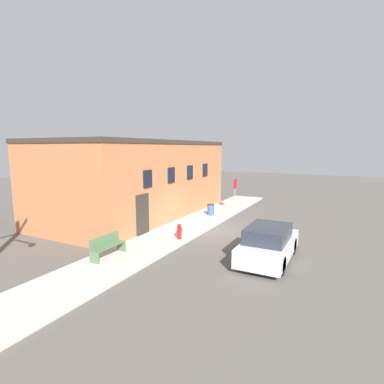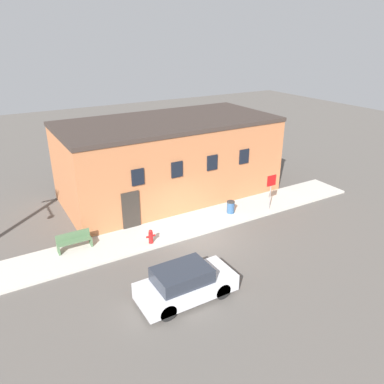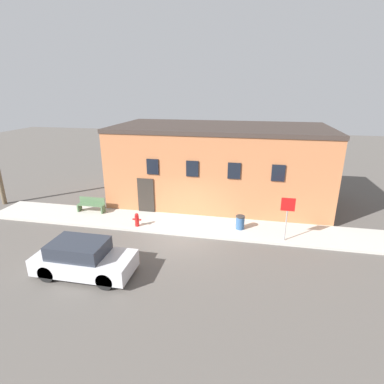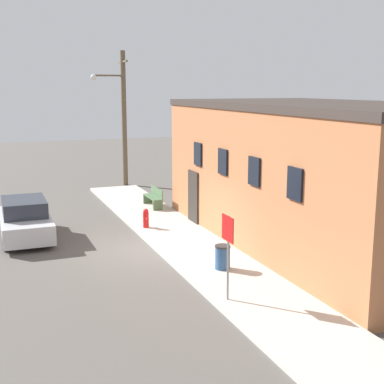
{
  "view_description": "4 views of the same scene",
  "coord_description": "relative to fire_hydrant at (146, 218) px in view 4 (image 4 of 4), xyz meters",
  "views": [
    {
      "loc": [
        -14.76,
        -6.63,
        4.53
      ],
      "look_at": [
        0.4,
        1.28,
        2.0
      ],
      "focal_mm": 28.0,
      "sensor_mm": 36.0,
      "label": 1
    },
    {
      "loc": [
        -9.01,
        -14.71,
        9.92
      ],
      "look_at": [
        0.4,
        1.28,
        2.0
      ],
      "focal_mm": 35.0,
      "sensor_mm": 36.0,
      "label": 2
    },
    {
      "loc": [
        3.36,
        -13.45,
        7.19
      ],
      "look_at": [
        0.4,
        1.28,
        2.0
      ],
      "focal_mm": 28.0,
      "sensor_mm": 36.0,
      "label": 3
    },
    {
      "loc": [
        17.01,
        -5.19,
        5.5
      ],
      "look_at": [
        0.4,
        1.28,
        2.0
      ],
      "focal_mm": 50.0,
      "sensor_mm": 36.0,
      "label": 4
    }
  ],
  "objects": [
    {
      "name": "parked_car",
      "position": [
        -0.54,
        -4.46,
        0.2
      ],
      "size": [
        3.98,
        1.73,
        1.46
      ],
      "color": "black",
      "rests_on": "ground"
    },
    {
      "name": "trash_bin",
      "position": [
        5.5,
        0.77,
        -0.0
      ],
      "size": [
        0.48,
        0.48,
        0.73
      ],
      "color": "#2D517F",
      "rests_on": "sidewalk"
    },
    {
      "name": "sidewalk",
      "position": [
        2.48,
        0.81,
        -0.43
      ],
      "size": [
        23.12,
        2.56,
        0.12
      ],
      "color": "#BCB7AD",
      "rests_on": "ground"
    },
    {
      "name": "utility_pole",
      "position": [
        -9.93,
        1.62,
        3.51
      ],
      "size": [
        1.8,
        1.93,
        7.48
      ],
      "color": "brown",
      "rests_on": "ground"
    },
    {
      "name": "ground_plane",
      "position": [
        2.48,
        -0.47,
        -0.49
      ],
      "size": [
        80.0,
        80.0,
        0.0
      ],
      "primitive_type": "plane",
      "color": "#56514C"
    },
    {
      "name": "brick_building",
      "position": [
        3.82,
        5.31,
        2.01
      ],
      "size": [
        13.44,
        6.58,
        5.0
      ],
      "color": "#B26B42",
      "rests_on": "ground"
    },
    {
      "name": "fire_hydrant",
      "position": [
        0.0,
        0.0,
        0.0
      ],
      "size": [
        0.47,
        0.23,
        0.75
      ],
      "color": "red",
      "rests_on": "sidewalk"
    },
    {
      "name": "bench",
      "position": [
        -3.46,
        1.41,
        0.06
      ],
      "size": [
        1.65,
        0.44,
        0.87
      ],
      "color": "#4C6B47",
      "rests_on": "sidewalk"
    },
    {
      "name": "stop_sign",
      "position": [
        7.71,
        -0.1,
        1.18
      ],
      "size": [
        0.65,
        0.06,
        2.22
      ],
      "color": "gray",
      "rests_on": "sidewalk"
    }
  ]
}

